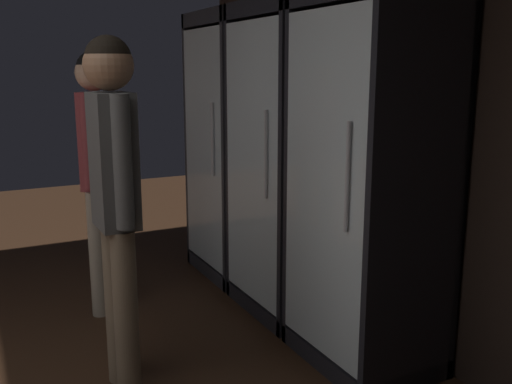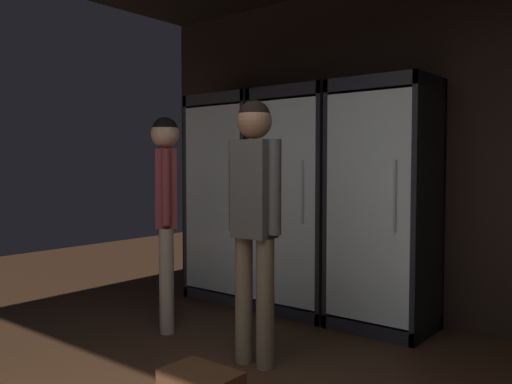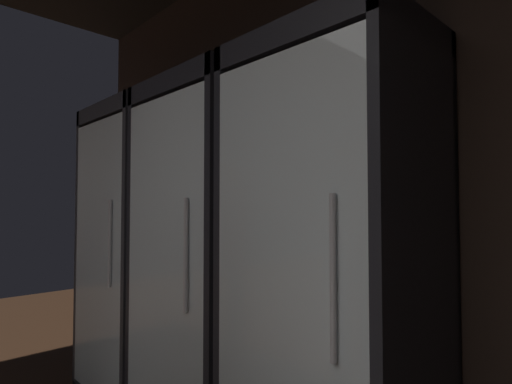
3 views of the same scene
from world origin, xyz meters
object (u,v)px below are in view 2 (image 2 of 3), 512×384
(shopper_near, at_px, (166,199))
(shopper_far, at_px, (254,203))
(cooler_center, at_px, (386,208))
(cooler_left, at_px, (303,203))
(cooler_far_left, at_px, (235,199))

(shopper_near, height_order, shopper_far, shopper_far)
(cooler_center, bearing_deg, cooler_left, -179.96)
(cooler_left, distance_m, shopper_near, 1.23)
(cooler_far_left, distance_m, cooler_center, 1.55)
(cooler_far_left, xyz_separation_m, cooler_left, (0.78, 0.00, 0.00))
(cooler_left, height_order, shopper_far, cooler_left)
(cooler_far_left, relative_size, shopper_far, 1.15)
(cooler_far_left, distance_m, cooler_left, 0.78)
(cooler_far_left, xyz_separation_m, cooler_center, (1.55, 0.00, -0.00))
(shopper_near, bearing_deg, cooler_left, 65.86)
(cooler_center, height_order, shopper_near, cooler_center)
(cooler_far_left, xyz_separation_m, shopper_far, (1.25, -1.25, 0.09))
(cooler_far_left, height_order, cooler_left, same)
(cooler_left, height_order, cooler_center, same)
(cooler_far_left, bearing_deg, shopper_near, -76.35)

